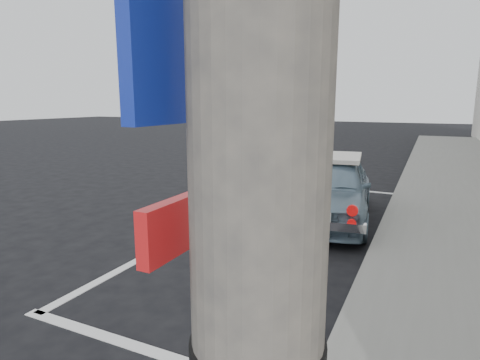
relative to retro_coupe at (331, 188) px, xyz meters
The scene contains 6 objects.
ground 4.08m from the retro_coupe, 103.09° to the right, with size 80.00×80.00×0.00m, color black.
pline_rear 4.49m from the retro_coupe, 95.34° to the right, with size 3.00×0.12×0.01m, color silver.
pline_front 2.66m from the retro_coupe, 99.15° to the left, with size 3.00×0.12×0.01m, color silver.
pline_side 2.12m from the retro_coupe, 152.84° to the right, with size 0.12×7.00×0.01m, color silver.
retro_coupe is the anchor object (origin of this frame).
cat 1.46m from the retro_coupe, 82.75° to the right, with size 0.29×0.40×0.23m.
Camera 1 is at (2.41, -2.87, 2.03)m, focal length 30.00 mm.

